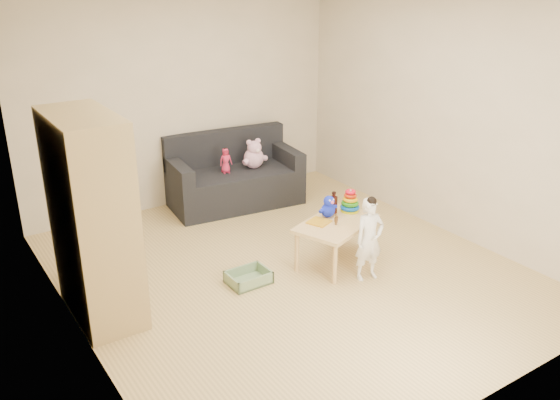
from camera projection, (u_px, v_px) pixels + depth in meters
room at (291, 143)px, 5.31m from camera, size 4.50×4.50×4.50m
wardrobe at (92, 219)px, 4.79m from camera, size 0.48×0.97×1.74m
sofa at (235, 187)px, 7.31m from camera, size 1.66×0.97×0.44m
play_table at (335, 242)px, 5.87m from camera, size 0.98×0.80×0.44m
storage_bin at (248, 277)px, 5.55m from camera, size 0.39×0.29×0.12m
toddler at (369, 240)px, 5.52m from camera, size 0.32×0.24×0.79m
pink_bear at (254, 156)px, 7.26m from camera, size 0.30×0.27×0.31m
doll at (226, 161)px, 7.09m from camera, size 0.16×0.12×0.30m
ring_stacker at (350, 203)px, 6.01m from camera, size 0.20×0.20×0.23m
brown_bottle at (334, 204)px, 5.97m from camera, size 0.08×0.08×0.22m
blue_plush at (328, 206)px, 5.87m from camera, size 0.23×0.21×0.23m
wooden_figure at (336, 220)px, 5.70m from camera, size 0.05×0.04×0.11m
yellow_book at (319, 222)px, 5.77m from camera, size 0.25×0.25×0.01m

